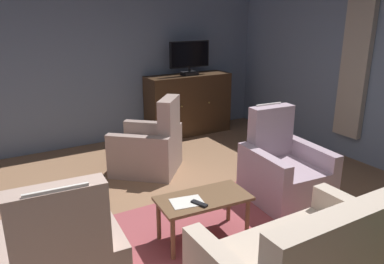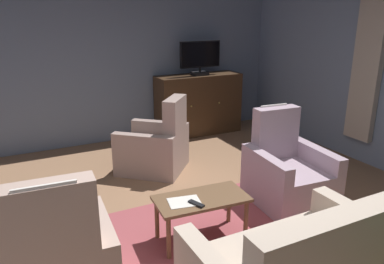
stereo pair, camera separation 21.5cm
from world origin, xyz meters
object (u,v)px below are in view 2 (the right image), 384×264
object	(u,v)px
armchair_by_fireplace	(287,174)
armchair_in_far_corner	(156,148)
folded_newspaper	(184,202)
television	(200,57)
cat	(31,205)
coffee_table	(201,203)
tv_cabinet	(198,106)
tv_remote	(196,204)

from	to	relation	value
armchair_by_fireplace	armchair_in_far_corner	bearing A→B (deg)	123.21
folded_newspaper	armchair_by_fireplace	size ratio (longest dim) A/B	0.27
television	folded_newspaper	world-z (taller)	television
armchair_by_fireplace	cat	xyz separation A→B (m)	(-2.77, 1.05, -0.23)
television	armchair_in_far_corner	xyz separation A→B (m)	(-1.35, -1.20, -1.09)
coffee_table	cat	distance (m)	1.99
tv_cabinet	cat	distance (m)	3.58
television	tv_remote	size ratio (longest dim) A/B	4.55
armchair_in_far_corner	television	bearing A→B (deg)	41.61
tv_remote	folded_newspaper	size ratio (longest dim) A/B	0.57
tv_cabinet	folded_newspaper	distance (m)	3.59
television	coffee_table	xyz separation A→B (m)	(-1.61, -3.04, -1.02)
coffee_table	tv_remote	size ratio (longest dim) A/B	5.52
armchair_in_far_corner	armchair_by_fireplace	bearing A→B (deg)	-56.79
coffee_table	television	bearing A→B (deg)	62.18
tv_remote	cat	size ratio (longest dim) A/B	0.23
tv_remote	cat	distance (m)	1.99
armchair_by_fireplace	cat	world-z (taller)	armchair_by_fireplace
coffee_table	armchair_by_fireplace	xyz separation A→B (m)	(1.30, 0.25, -0.06)
television	folded_newspaper	bearing A→B (deg)	-120.47
folded_newspaper	cat	world-z (taller)	folded_newspaper
tv_cabinet	tv_remote	xyz separation A→B (m)	(-1.72, -3.20, -0.05)
armchair_by_fireplace	cat	distance (m)	2.97
tv_cabinet	armchair_in_far_corner	bearing A→B (deg)	-137.15
television	cat	bearing A→B (deg)	-150.60
tv_cabinet	cat	world-z (taller)	tv_cabinet
folded_newspaper	armchair_by_fireplace	xyz separation A→B (m)	(1.49, 0.26, -0.13)
armchair_by_fireplace	coffee_table	bearing A→B (deg)	-168.96
tv_cabinet	armchair_by_fireplace	distance (m)	2.86
tv_remote	armchair_in_far_corner	bearing A→B (deg)	-32.15
television	cat	size ratio (longest dim) A/B	1.06
folded_newspaper	armchair_in_far_corner	distance (m)	1.91
tv_remote	television	bearing A→B (deg)	-50.03
coffee_table	cat	xyz separation A→B (m)	(-1.47, 1.31, -0.29)
tv_cabinet	television	world-z (taller)	television
television	folded_newspaper	xyz separation A→B (m)	(-1.79, -3.05, -0.95)
television	armchair_by_fireplace	xyz separation A→B (m)	(-0.31, -2.79, -1.07)
folded_newspaper	armchair_by_fireplace	distance (m)	1.52
coffee_table	armchair_in_far_corner	bearing A→B (deg)	82.06
coffee_table	armchair_by_fireplace	bearing A→B (deg)	11.04
television	armchair_in_far_corner	distance (m)	2.11
television	armchair_by_fireplace	size ratio (longest dim) A/B	0.70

